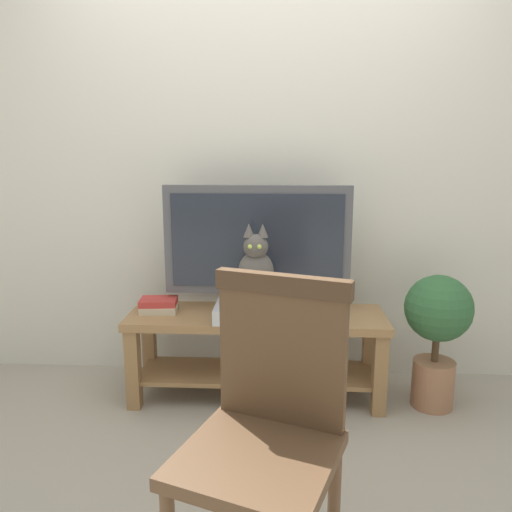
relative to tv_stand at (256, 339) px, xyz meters
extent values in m
plane|color=gray|center=(0.02, -0.62, -0.34)|extent=(12.00, 12.00, 0.00)
cube|color=beige|center=(0.02, 0.41, 1.06)|extent=(7.00, 0.12, 2.80)
cube|color=olive|center=(0.00, 0.00, 0.12)|extent=(1.38, 0.42, 0.04)
cube|color=olive|center=(-0.64, -0.16, -0.12)|extent=(0.07, 0.07, 0.44)
cube|color=olive|center=(0.64, -0.16, -0.12)|extent=(0.07, 0.07, 0.44)
cube|color=olive|center=(-0.64, 0.16, -0.12)|extent=(0.07, 0.07, 0.44)
cube|color=olive|center=(0.64, 0.16, -0.12)|extent=(0.07, 0.07, 0.44)
cube|color=olive|center=(0.00, 0.00, -0.20)|extent=(1.28, 0.34, 0.02)
cube|color=#4C4C51|center=(0.00, 0.07, 0.16)|extent=(0.36, 0.20, 0.03)
cube|color=#4C4C51|center=(0.00, 0.07, 0.21)|extent=(0.06, 0.04, 0.07)
cube|color=#4C4C51|center=(0.00, 0.07, 0.54)|extent=(1.01, 0.05, 0.59)
cube|color=#232833|center=(0.00, 0.04, 0.54)|extent=(0.92, 0.01, 0.50)
sphere|color=#2672F2|center=(0.48, 0.04, 0.26)|extent=(0.01, 0.01, 0.01)
cube|color=#BCBCC1|center=(0.00, -0.07, 0.18)|extent=(0.43, 0.28, 0.08)
cube|color=black|center=(0.00, -0.22, 0.18)|extent=(0.26, 0.01, 0.04)
ellipsoid|color=#514C47|center=(0.00, -0.07, 0.33)|extent=(0.21, 0.25, 0.23)
ellipsoid|color=#514C47|center=(0.00, -0.10, 0.41)|extent=(0.18, 0.16, 0.20)
sphere|color=#514C47|center=(0.00, -0.12, 0.54)|extent=(0.13, 0.13, 0.13)
cone|color=#514C47|center=(-0.03, -0.12, 0.62)|extent=(0.06, 0.06, 0.07)
cone|color=#514C47|center=(0.04, -0.12, 0.62)|extent=(0.06, 0.06, 0.07)
sphere|color=#B2C64C|center=(-0.02, -0.17, 0.55)|extent=(0.02, 0.02, 0.02)
sphere|color=#B2C64C|center=(0.03, -0.17, 0.55)|extent=(0.02, 0.02, 0.02)
cylinder|color=#514C47|center=(0.07, -0.16, 0.24)|extent=(0.09, 0.20, 0.04)
cylinder|color=#513823|center=(-0.04, -1.08, -0.10)|extent=(0.04, 0.04, 0.47)
cube|color=#513823|center=(0.07, -1.31, 0.15)|extent=(0.54, 0.54, 0.04)
cube|color=#513823|center=(0.13, -1.13, 0.41)|extent=(0.39, 0.17, 0.47)
cube|color=#412C1C|center=(0.13, -1.13, 0.61)|extent=(0.41, 0.19, 0.06)
cube|color=beige|center=(-0.53, 0.00, 0.16)|extent=(0.20, 0.14, 0.04)
cube|color=#B2332D|center=(-0.54, 0.01, 0.20)|extent=(0.21, 0.16, 0.04)
cylinder|color=#9E6B4C|center=(0.95, -0.06, -0.21)|extent=(0.22, 0.22, 0.26)
cylinder|color=#332319|center=(0.95, -0.06, -0.09)|extent=(0.20, 0.20, 0.02)
cylinder|color=#4C3823|center=(0.95, -0.06, -0.01)|extent=(0.04, 0.04, 0.15)
sphere|color=#2D5B33|center=(0.95, -0.06, 0.21)|extent=(0.35, 0.35, 0.35)
camera|label=1|loc=(0.13, -2.55, 0.99)|focal=34.59mm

